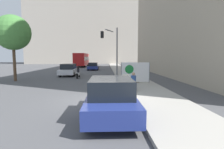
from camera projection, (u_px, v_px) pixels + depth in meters
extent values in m
plane|color=#4F4F51|center=(94.00, 101.00, 9.53)|extent=(160.00, 160.00, 0.00)
cube|color=#A8A399|center=(125.00, 74.00, 24.57)|extent=(3.08, 90.00, 0.15)
cube|color=#BCB2A3|center=(98.00, 30.00, 67.03)|extent=(52.00, 12.00, 25.98)
cylinder|color=#474C56|center=(131.00, 87.00, 11.73)|extent=(0.03, 0.03, 0.43)
cylinder|color=#474C56|center=(137.00, 87.00, 11.75)|extent=(0.03, 0.03, 0.43)
cylinder|color=#474C56|center=(130.00, 86.00, 12.10)|extent=(0.03, 0.03, 0.43)
cylinder|color=#474C56|center=(136.00, 86.00, 12.11)|extent=(0.03, 0.03, 0.43)
cube|color=navy|center=(134.00, 83.00, 11.90)|extent=(0.40, 0.40, 0.02)
cube|color=navy|center=(133.00, 80.00, 12.07)|extent=(0.40, 0.02, 0.38)
cylinder|color=#756651|center=(134.00, 82.00, 11.73)|extent=(0.18, 0.42, 0.18)
cylinder|color=#756651|center=(134.00, 88.00, 11.56)|extent=(0.16, 0.16, 0.43)
cube|color=black|center=(135.00, 90.00, 11.51)|extent=(0.20, 0.28, 0.10)
cylinder|color=navy|center=(133.00, 79.00, 11.90)|extent=(0.34, 0.34, 0.52)
sphere|color=tan|center=(134.00, 74.00, 11.87)|extent=(0.22, 0.22, 0.22)
cylinder|color=navy|center=(129.00, 78.00, 11.80)|extent=(0.45, 0.09, 0.09)
cube|color=#EAE5C6|center=(126.00, 77.00, 11.79)|extent=(0.44, 0.02, 0.41)
cube|color=#AD1414|center=(126.00, 77.00, 11.78)|extent=(0.34, 0.01, 0.10)
cylinder|color=#756651|center=(138.00, 78.00, 15.35)|extent=(0.28, 0.28, 0.87)
cylinder|color=silver|center=(138.00, 69.00, 15.27)|extent=(0.34, 0.34, 0.69)
sphere|color=#936B4C|center=(138.00, 64.00, 15.23)|extent=(0.23, 0.23, 0.23)
cylinder|color=slate|center=(121.00, 73.00, 14.94)|extent=(0.06, 0.06, 1.78)
cylinder|color=slate|center=(149.00, 73.00, 15.03)|extent=(0.06, 0.06, 1.78)
cube|color=white|center=(135.00, 72.00, 14.98)|extent=(2.42, 0.02, 1.68)
cylinder|color=#197A33|center=(129.00, 69.00, 14.91)|extent=(0.74, 0.01, 0.74)
cylinder|color=slate|center=(117.00, 52.00, 21.24)|extent=(0.16, 0.16, 5.77)
cylinder|color=slate|center=(109.00, 31.00, 21.42)|extent=(1.05, 1.87, 0.11)
cube|color=black|center=(102.00, 35.00, 21.90)|extent=(0.40, 0.40, 0.84)
sphere|color=green|center=(102.00, 37.00, 21.93)|extent=(0.18, 0.18, 0.18)
cube|color=navy|center=(111.00, 102.00, 7.04)|extent=(1.88, 4.32, 0.60)
cube|color=black|center=(111.00, 87.00, 6.81)|extent=(1.62, 2.25, 0.68)
cylinder|color=black|center=(93.00, 100.00, 8.37)|extent=(0.22, 0.64, 0.64)
cylinder|color=black|center=(127.00, 100.00, 8.43)|extent=(0.22, 0.64, 0.64)
cylinder|color=black|center=(87.00, 120.00, 5.70)|extent=(0.22, 0.64, 0.64)
cylinder|color=black|center=(137.00, 119.00, 5.77)|extent=(0.22, 0.64, 0.64)
cube|color=silver|center=(69.00, 71.00, 22.62)|extent=(1.88, 4.60, 0.59)
cube|color=black|center=(69.00, 66.00, 22.38)|extent=(1.61, 2.39, 0.68)
cylinder|color=black|center=(65.00, 72.00, 24.03)|extent=(0.22, 0.64, 0.64)
cylinder|color=black|center=(77.00, 72.00, 24.10)|extent=(0.22, 0.64, 0.64)
cylinder|color=black|center=(60.00, 74.00, 21.20)|extent=(0.22, 0.64, 0.64)
cylinder|color=black|center=(73.00, 74.00, 21.26)|extent=(0.22, 0.64, 0.64)
cube|color=navy|center=(93.00, 67.00, 32.75)|extent=(1.89, 4.62, 0.51)
cube|color=black|center=(93.00, 64.00, 32.51)|extent=(1.62, 2.40, 0.61)
cylinder|color=black|center=(89.00, 68.00, 34.16)|extent=(0.22, 0.64, 0.64)
cylinder|color=black|center=(98.00, 68.00, 34.22)|extent=(0.22, 0.64, 0.64)
cylinder|color=black|center=(88.00, 69.00, 31.31)|extent=(0.22, 0.64, 0.64)
cylinder|color=black|center=(97.00, 69.00, 31.37)|extent=(0.22, 0.64, 0.64)
cube|color=red|center=(82.00, 59.00, 44.04)|extent=(2.58, 10.38, 2.88)
cube|color=black|center=(82.00, 59.00, 44.02)|extent=(2.60, 9.86, 0.93)
cylinder|color=black|center=(79.00, 64.00, 47.33)|extent=(0.30, 1.04, 1.04)
cylinder|color=black|center=(87.00, 64.00, 47.41)|extent=(0.30, 1.04, 1.04)
cylinder|color=black|center=(75.00, 65.00, 40.93)|extent=(0.30, 1.04, 1.04)
cylinder|color=black|center=(85.00, 65.00, 41.01)|extent=(0.30, 1.04, 1.04)
cube|color=white|center=(78.00, 74.00, 20.06)|extent=(0.24, 0.88, 0.32)
cylinder|color=black|center=(78.00, 71.00, 19.98)|extent=(0.28, 0.28, 0.53)
sphere|color=black|center=(78.00, 69.00, 19.95)|extent=(0.24, 0.24, 0.24)
cylinder|color=black|center=(79.00, 75.00, 20.81)|extent=(0.10, 0.60, 0.60)
cylinder|color=black|center=(77.00, 76.00, 19.35)|extent=(0.10, 0.60, 0.60)
cylinder|color=brown|center=(14.00, 63.00, 17.37)|extent=(0.28, 0.28, 3.59)
sphere|color=#47843D|center=(13.00, 33.00, 17.08)|extent=(3.41, 3.41, 3.41)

